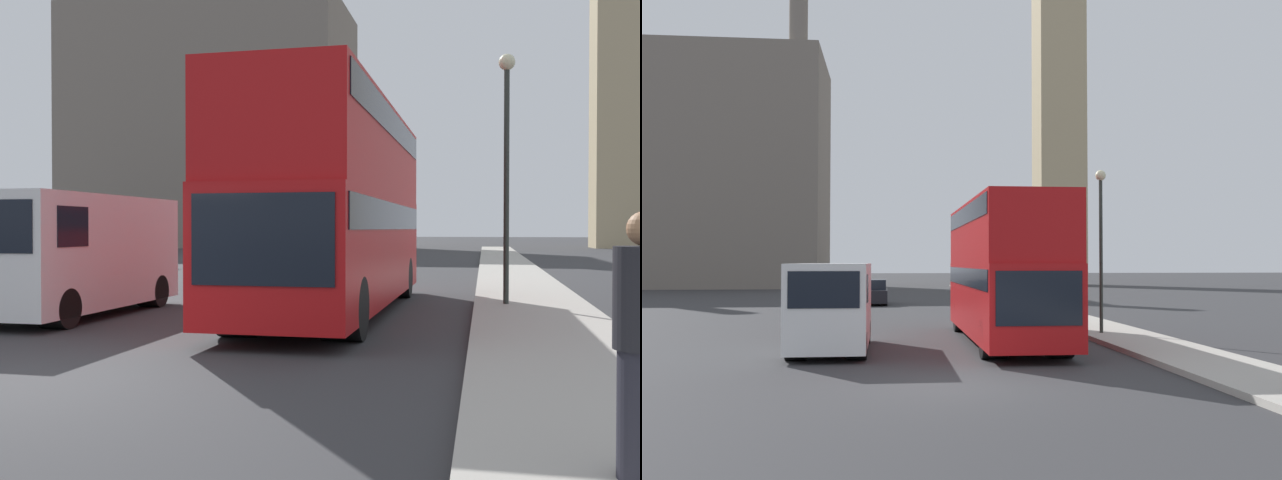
% 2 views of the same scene
% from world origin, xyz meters
% --- Properties ---
extents(ground_plane, '(300.00, 300.00, 0.00)m').
position_xyz_m(ground_plane, '(0.00, 0.00, 0.00)').
color(ground_plane, '#333335').
extents(sidewalk_strip, '(2.51, 120.00, 0.15)m').
position_xyz_m(sidewalk_strip, '(6.25, 0.00, 0.07)').
color(sidewalk_strip, '#ADA89E').
rests_on(sidewalk_strip, ground_plane).
extents(building_block_distant, '(26.91, 14.67, 28.66)m').
position_xyz_m(building_block_distant, '(-21.47, 60.33, 11.80)').
color(building_block_distant, slate).
rests_on(building_block_distant, ground_plane).
extents(red_double_decker_bus, '(2.46, 10.59, 4.37)m').
position_xyz_m(red_double_decker_bus, '(2.14, 7.61, 2.42)').
color(red_double_decker_bus, '#B71114').
rests_on(red_double_decker_bus, ground_plane).
extents(white_van, '(2.09, 5.49, 2.49)m').
position_xyz_m(white_van, '(-3.05, 5.86, 1.33)').
color(white_van, white).
rests_on(white_van, ground_plane).
extents(street_lamp, '(0.36, 0.36, 5.50)m').
position_xyz_m(street_lamp, '(5.69, 8.89, 3.78)').
color(street_lamp, '#2D332D').
rests_on(street_lamp, sidewalk_strip).
extents(parked_sedan, '(1.84, 4.35, 1.48)m').
position_xyz_m(parked_sedan, '(-2.41, 28.49, 0.66)').
color(parked_sedan, black).
rests_on(parked_sedan, ground_plane).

